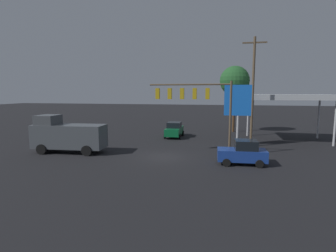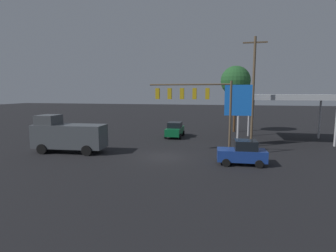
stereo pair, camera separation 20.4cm
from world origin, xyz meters
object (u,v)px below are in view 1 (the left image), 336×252
utility_pole (253,90)px  delivery_truck (68,135)px  fire_hydrant (226,159)px  street_tree (235,81)px  price_sign (238,102)px  traffic_signal_assembly (195,99)px  sedan_waiting (174,130)px  hatchback_crossing (243,153)px

utility_pole → delivery_truck: 19.09m
fire_hydrant → street_tree: bearing=-93.7°
price_sign → delivery_truck: 17.56m
fire_hydrant → traffic_signal_assembly: bearing=-46.2°
delivery_truck → street_tree: 24.00m
utility_pole → sedan_waiting: bearing=-25.2°
price_sign → sedan_waiting: bearing=-28.9°
utility_pole → delivery_truck: bearing=20.2°
sedan_waiting → traffic_signal_assembly: bearing=20.9°
delivery_truck → sedan_waiting: bearing=-132.3°
hatchback_crossing → street_tree: size_ratio=0.41×
price_sign → sedan_waiting: 9.51m
traffic_signal_assembly → street_tree: size_ratio=0.79×
traffic_signal_assembly → fire_hydrant: bearing=133.8°
sedan_waiting → delivery_truck: delivery_truck is taller
traffic_signal_assembly → sedan_waiting: (3.56, -9.07, -4.21)m
price_sign → traffic_signal_assembly: bearing=49.7°
utility_pole → street_tree: utility_pole is taller
traffic_signal_assembly → fire_hydrant: traffic_signal_assembly is taller
price_sign → delivery_truck: price_sign is taller
sedan_waiting → street_tree: size_ratio=0.47×
sedan_waiting → hatchback_crossing: (-7.71, 11.60, -0.00)m
price_sign → street_tree: 10.85m
delivery_truck → street_tree: (-16.02, -16.96, 5.66)m
traffic_signal_assembly → delivery_truck: (11.97, 1.62, -3.47)m
traffic_signal_assembly → hatchback_crossing: 6.44m
traffic_signal_assembly → utility_pole: size_ratio=0.66×
sedan_waiting → fire_hydrant: bearing=27.5°
traffic_signal_assembly → delivery_truck: bearing=7.7°
delivery_truck → street_tree: bearing=-137.5°
price_sign → fire_hydrant: 8.98m
utility_pole → fire_hydrant: 9.91m
hatchback_crossing → sedan_waiting: bearing=-59.5°
delivery_truck → utility_pole: bearing=-163.9°
sedan_waiting → street_tree: (-7.62, -6.28, 6.40)m
hatchback_crossing → fire_hydrant: bearing=16.5°
sedan_waiting → street_tree: street_tree is taller
delivery_truck → fire_hydrant: size_ratio=7.89×
delivery_truck → fire_hydrant: (-14.84, 1.38, -1.26)m
price_sign → hatchback_crossing: size_ratio=1.68×
sedan_waiting → delivery_truck: (8.40, 10.68, 0.74)m
utility_pole → sedan_waiting: utility_pole is taller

